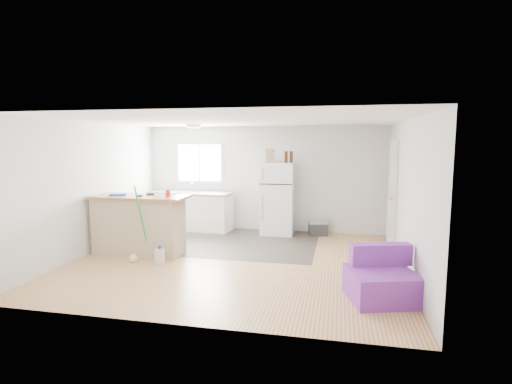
% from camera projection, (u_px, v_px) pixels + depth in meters
% --- Properties ---
extents(room, '(5.51, 5.01, 2.41)m').
position_uv_depth(room, '(236.00, 192.00, 6.77)').
color(room, '#A06B43').
rests_on(room, ground).
extents(vinyl_zone, '(4.05, 2.50, 0.00)m').
position_uv_depth(vinyl_zone, '(218.00, 241.00, 8.29)').
color(vinyl_zone, '#382F2A').
rests_on(vinyl_zone, floor).
extents(window, '(1.18, 0.06, 0.98)m').
position_uv_depth(window, '(200.00, 163.00, 9.46)').
color(window, white).
rests_on(window, back_wall).
extents(interior_door, '(0.11, 0.92, 2.10)m').
position_uv_depth(interior_door, '(392.00, 195.00, 7.74)').
color(interior_door, white).
rests_on(interior_door, right_wall).
extents(ceiling_fixture, '(0.30, 0.30, 0.07)m').
position_uv_depth(ceiling_fixture, '(193.00, 126.00, 8.03)').
color(ceiling_fixture, white).
rests_on(ceiling_fixture, ceiling).
extents(kitchen_cabinets, '(2.03, 0.79, 1.16)m').
position_uv_depth(kitchen_cabinets, '(191.00, 210.00, 9.34)').
color(kitchen_cabinets, white).
rests_on(kitchen_cabinets, floor).
extents(peninsula, '(1.77, 0.70, 1.08)m').
position_uv_depth(peninsula, '(139.00, 225.00, 7.27)').
color(peninsula, tan).
rests_on(peninsula, floor).
extents(refrigerator, '(0.72, 0.68, 1.60)m').
position_uv_depth(refrigerator, '(278.00, 198.00, 8.83)').
color(refrigerator, white).
rests_on(refrigerator, floor).
extents(cooler, '(0.47, 0.38, 0.32)m').
position_uv_depth(cooler, '(318.00, 228.00, 8.77)').
color(cooler, '#2C2C2E').
rests_on(cooler, floor).
extents(purple_seat, '(1.00, 0.98, 0.68)m').
position_uv_depth(purple_seat, '(381.00, 280.00, 5.22)').
color(purple_seat, purple).
rests_on(purple_seat, floor).
extents(cleaner_jug, '(0.14, 0.11, 0.31)m').
position_uv_depth(cleaner_jug, '(160.00, 256.00, 6.72)').
color(cleaner_jug, silver).
rests_on(cleaner_jug, floor).
extents(mop, '(0.25, 0.37, 1.33)m').
position_uv_depth(mop, '(136.00, 249.00, 6.83)').
color(mop, green).
rests_on(mop, floor).
extents(red_cup, '(0.10, 0.10, 0.12)m').
position_uv_depth(red_cup, '(168.00, 193.00, 7.06)').
color(red_cup, red).
rests_on(red_cup, peninsula).
extents(blue_tray, '(0.36, 0.32, 0.04)m').
position_uv_depth(blue_tray, '(118.00, 194.00, 7.25)').
color(blue_tray, blue).
rests_on(blue_tray, peninsula).
extents(tool_a, '(0.15, 0.10, 0.03)m').
position_uv_depth(tool_a, '(151.00, 194.00, 7.29)').
color(tool_a, black).
rests_on(tool_a, peninsula).
extents(tool_b, '(0.11, 0.06, 0.03)m').
position_uv_depth(tool_b, '(140.00, 196.00, 7.07)').
color(tool_b, black).
rests_on(tool_b, peninsula).
extents(cardboard_box, '(0.21, 0.13, 0.30)m').
position_uv_depth(cardboard_box, '(270.00, 156.00, 8.66)').
color(cardboard_box, tan).
rests_on(cardboard_box, refrigerator).
extents(bottle_left, '(0.09, 0.09, 0.25)m').
position_uv_depth(bottle_left, '(286.00, 157.00, 8.60)').
color(bottle_left, '#3B1D0A').
rests_on(bottle_left, refrigerator).
extents(bottle_right, '(0.07, 0.07, 0.25)m').
position_uv_depth(bottle_right, '(291.00, 157.00, 8.64)').
color(bottle_right, '#3B1D0A').
rests_on(bottle_right, refrigerator).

